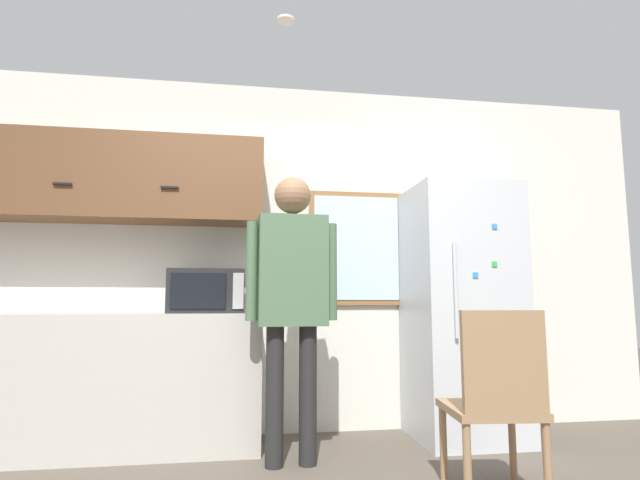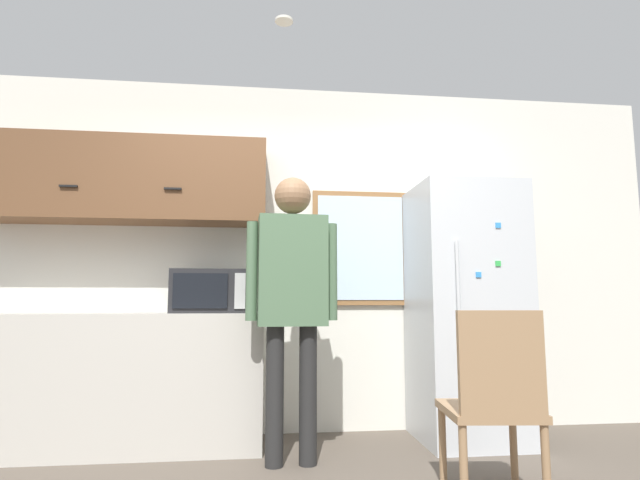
% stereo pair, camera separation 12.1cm
% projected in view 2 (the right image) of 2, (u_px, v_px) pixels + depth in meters
% --- Properties ---
extents(back_wall, '(6.00, 0.06, 2.70)m').
position_uv_depth(back_wall, '(291.00, 254.00, 3.93)').
color(back_wall, silver).
rests_on(back_wall, ground_plane).
extents(counter, '(1.99, 0.58, 0.90)m').
position_uv_depth(counter, '(115.00, 380.00, 3.36)').
color(counter, '#BCB7AD').
rests_on(counter, ground_plane).
extents(upper_cabinets, '(1.99, 0.37, 0.61)m').
position_uv_depth(upper_cabinets, '(129.00, 181.00, 3.65)').
color(upper_cabinets, brown).
extents(microwave, '(0.51, 0.38, 0.30)m').
position_uv_depth(microwave, '(210.00, 291.00, 3.49)').
color(microwave, '#232326').
rests_on(microwave, counter).
extents(person, '(0.58, 0.24, 1.77)m').
position_uv_depth(person, '(292.00, 284.00, 3.13)').
color(person, black).
rests_on(person, ground_plane).
extents(refrigerator, '(0.73, 0.73, 1.83)m').
position_uv_depth(refrigerator, '(466.00, 311.00, 3.64)').
color(refrigerator, silver).
rests_on(refrigerator, ground_plane).
extents(chair, '(0.50, 0.50, 0.94)m').
position_uv_depth(chair, '(494.00, 397.00, 2.49)').
color(chair, '#997551').
rests_on(chair, ground_plane).
extents(window, '(0.76, 0.05, 0.90)m').
position_uv_depth(window, '(360.00, 248.00, 3.95)').
color(window, olive).
extents(ceiling_light, '(0.11, 0.11, 0.01)m').
position_uv_depth(ceiling_light, '(284.00, 21.00, 3.04)').
color(ceiling_light, white).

